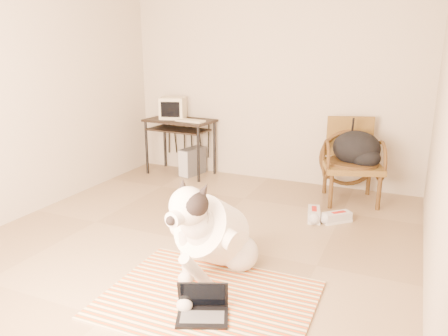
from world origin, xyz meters
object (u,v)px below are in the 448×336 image
Objects in this scene: crt_monitor at (173,108)px; pc_tower at (192,161)px; dog at (212,234)px; laptop at (203,308)px; computer_desk at (179,127)px; backpack at (358,150)px; rattan_chair at (352,160)px.

crt_monitor is 0.81m from pc_tower.
dog reaches higher than pc_tower.
laptop is 0.42× the size of computer_desk.
laptop is at bearing -61.05° from pc_tower.
computer_desk is (-1.66, 2.43, 0.33)m from dog.
dog is 2.25× the size of backpack.
crt_monitor is at bearing 125.77° from dog.
rattan_chair is at bearing -4.15° from crt_monitor.
crt_monitor is (-0.13, 0.05, 0.26)m from computer_desk.
computer_desk is at bearing 121.76° from laptop.
rattan_chair reaches higher than backpack.
rattan_chair is at bearing 72.15° from dog.
crt_monitor is 2.62m from backpack.
laptop is 3.57m from computer_desk.
crt_monitor is (-1.98, 3.04, 0.87)m from laptop.
pc_tower is 2.25m from rattan_chair.
computer_desk is 2.40× the size of crt_monitor.
backpack is (0.81, 2.24, 0.28)m from dog.
dog is at bearing 108.75° from laptop.
pc_tower is (0.17, 0.04, -0.49)m from computer_desk.
crt_monitor is (-1.79, 2.48, 0.59)m from dog.
dog is 2.85× the size of pc_tower.
dog is at bearing -58.97° from pc_tower.
backpack is (0.62, 2.80, 0.56)m from laptop.
pc_tower is at bearing 12.74° from computer_desk.
rattan_chair is at bearing -3.18° from computer_desk.
backpack is at bearing 77.58° from laptop.
pc_tower is at bearing 175.56° from rattan_chair.
dog is 2.88m from pc_tower.
crt_monitor is at bearing 174.85° from backpack.
rattan_chair is 0.17m from backpack.
crt_monitor reaches higher than dog.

